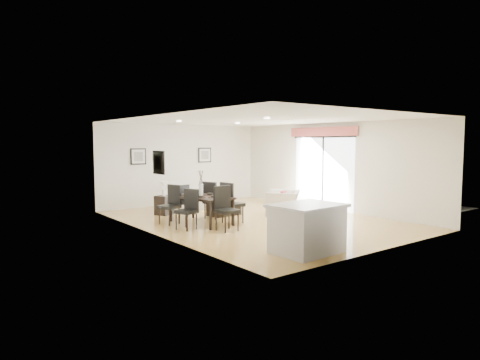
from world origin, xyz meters
TOP-DOWN VIEW (x-y plane):
  - ground at (0.00, 0.00)m, footprint 8.00×8.00m
  - wall_back at (0.00, 4.00)m, footprint 6.00×0.04m
  - wall_front at (0.00, -4.00)m, footprint 6.00×0.04m
  - wall_left at (-3.00, 0.00)m, footprint 0.04×8.00m
  - wall_right at (3.00, 0.00)m, footprint 0.04×8.00m
  - ceiling at (0.00, 0.00)m, footprint 6.00×8.00m
  - sofa at (-0.16, 2.77)m, footprint 2.32×1.05m
  - armchair at (1.19, 0.22)m, footprint 1.41×1.41m
  - courtyard_plant_a at (5.86, -0.04)m, footprint 0.69×0.62m
  - courtyard_plant_b at (5.77, 1.24)m, footprint 0.46×0.46m
  - dining_table at (-1.45, 0.48)m, footprint 1.08×1.83m
  - dining_chair_wnear at (-2.06, 0.08)m, footprint 0.55×0.55m
  - dining_chair_wfar at (-2.05, 0.94)m, footprint 0.56×0.56m
  - dining_chair_enear at (-0.85, 0.04)m, footprint 0.52×0.52m
  - dining_chair_efar at (-0.84, 0.89)m, footprint 0.58×0.58m
  - dining_chair_head at (-1.45, -0.58)m, footprint 0.48×0.48m
  - dining_chair_foot at (-1.42, 1.56)m, footprint 0.51×0.51m
  - vase at (-1.45, 0.48)m, footprint 0.80×1.26m
  - coffee_table at (-0.25, 1.17)m, footprint 0.94×0.62m
  - side_table at (-1.57, 2.30)m, footprint 0.55×0.55m
  - table_lamp at (-1.57, 2.30)m, footprint 0.22×0.22m
  - cushion at (1.09, 0.12)m, footprint 0.31×0.24m
  - kitchen_island at (-1.41, -3.23)m, footprint 1.38×1.09m
  - bar_stool at (-0.49, -3.23)m, footprint 0.32×0.32m
  - framed_print_back_left at (-1.60, 3.97)m, footprint 0.52×0.04m
  - framed_print_back_right at (0.90, 3.97)m, footprint 0.52×0.04m
  - framed_print_left_wall at (-2.97, -0.20)m, footprint 0.04×0.52m
  - sliding_door at (2.96, 0.30)m, footprint 0.12×2.70m
  - courtyard at (6.16, 0.87)m, footprint 6.00×6.00m

SIDE VIEW (x-z plane):
  - ground at x=0.00m, z-range 0.00..0.00m
  - coffee_table at x=-0.25m, z-range 0.00..0.36m
  - side_table at x=-1.57m, z-range 0.00..0.56m
  - sofa at x=-0.16m, z-range 0.00..0.66m
  - armchair at x=1.19m, z-range 0.00..0.69m
  - courtyard_plant_a at x=5.86m, z-range 0.00..0.70m
  - courtyard_plant_b at x=5.77m, z-range 0.00..0.73m
  - kitchen_island at x=-1.41m, z-range 0.01..0.94m
  - dining_chair_foot at x=-1.42m, z-range 0.05..0.98m
  - dining_chair_wnear at x=-2.06m, z-range 0.06..1.03m
  - cushion at x=1.09m, z-range 0.40..0.70m
  - dining_chair_wfar at x=-2.05m, z-range 0.06..1.06m
  - dining_chair_efar at x=-0.84m, z-range 0.06..1.09m
  - dining_chair_head at x=-1.45m, z-range 0.06..1.12m
  - dining_chair_enear at x=-0.85m, z-range 0.06..1.13m
  - bar_stool at x=-0.49m, z-range 0.25..0.96m
  - dining_table at x=-1.45m, z-range 0.29..1.01m
  - table_lamp at x=-1.57m, z-range 0.62..1.03m
  - courtyard at x=6.16m, z-range -0.08..1.92m
  - vase at x=-1.45m, z-range 0.64..1.31m
  - wall_back at x=0.00m, z-range 0.00..2.70m
  - wall_front at x=0.00m, z-range 0.00..2.70m
  - wall_left at x=-3.00m, z-range 0.00..2.70m
  - wall_right at x=3.00m, z-range 0.00..2.70m
  - framed_print_back_left at x=-1.60m, z-range 1.39..1.91m
  - framed_print_back_right at x=0.90m, z-range 1.39..1.91m
  - framed_print_left_wall at x=-2.97m, z-range 1.39..1.91m
  - sliding_door at x=2.96m, z-range 0.38..2.95m
  - ceiling at x=0.00m, z-range 2.69..2.71m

